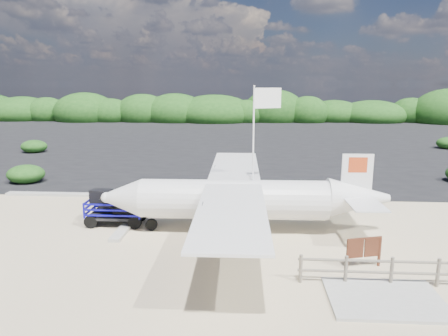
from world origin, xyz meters
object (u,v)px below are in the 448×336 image
at_px(flagpole, 252,231).
at_px(crew_b, 279,201).
at_px(crew_a, 220,188).
at_px(signboard, 363,267).
at_px(aircraft_large, 399,148).
at_px(baggage_cart, 117,224).
at_px(crew_c, 229,195).

bearing_deg(flagpole, crew_b, 58.39).
xyz_separation_m(flagpole, crew_a, (-1.78, 4.18, 0.93)).
relative_size(flagpole, signboard, 4.54).
bearing_deg(signboard, aircraft_large, 53.08).
height_order(baggage_cart, crew_a, crew_a).
bearing_deg(flagpole, signboard, -40.16).
bearing_deg(signboard, crew_c, 115.15).
bearing_deg(crew_c, crew_a, -51.25).
bearing_deg(aircraft_large, crew_b, 57.32).
xyz_separation_m(baggage_cart, crew_b, (7.84, 1.63, 0.81)).
bearing_deg(flagpole, crew_a, 113.06).
height_order(crew_a, crew_b, crew_a).
relative_size(signboard, crew_b, 0.89).
height_order(baggage_cart, crew_c, crew_c).
distance_m(flagpole, crew_a, 4.64).
relative_size(flagpole, crew_c, 3.50).
bearing_deg(crew_b, baggage_cart, 2.07).
xyz_separation_m(signboard, crew_a, (-5.83, 7.60, 0.93)).
height_order(baggage_cart, signboard, baggage_cart).
distance_m(crew_a, crew_b, 3.71).
bearing_deg(baggage_cart, crew_b, 11.09).
xyz_separation_m(flagpole, crew_c, (-1.20, 2.80, 0.94)).
relative_size(crew_a, crew_b, 1.14).
bearing_deg(crew_c, aircraft_large, -110.47).
relative_size(flagpole, aircraft_large, 0.43).
relative_size(crew_b, crew_c, 0.87).
height_order(crew_b, aircraft_large, aircraft_large).
bearing_deg(baggage_cart, signboard, -21.27).
xyz_separation_m(flagpole, signboard, (4.05, -3.42, 0.00)).
bearing_deg(baggage_cart, crew_a, 36.95).
relative_size(signboard, crew_a, 0.78).
bearing_deg(flagpole, baggage_cart, 175.12).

